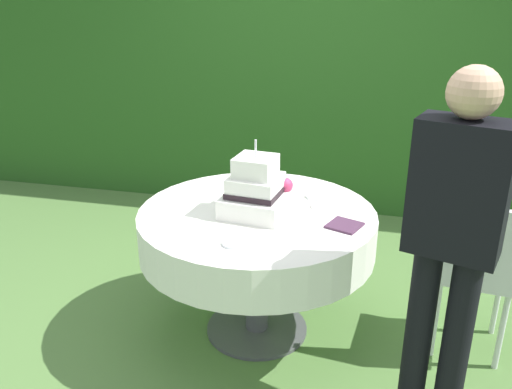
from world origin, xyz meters
name	(u,v)px	position (x,y,z in m)	size (l,w,h in m)	color
ground_plane	(257,329)	(0.00, 0.00, 0.00)	(20.00, 20.00, 0.00)	#547A3D
foliage_hedge	(316,50)	(0.00, 2.21, 1.35)	(6.85, 0.68, 2.69)	#28561E
cake_table	(257,231)	(0.00, 0.00, 0.63)	(1.27, 1.27, 0.75)	#4C4C51
wedding_cake	(256,191)	(0.00, -0.03, 0.87)	(0.36, 0.35, 0.40)	white
serving_plate_near	(234,243)	(-0.01, -0.40, 0.75)	(0.11, 0.11, 0.01)	white
serving_plate_far	(317,196)	(0.29, 0.27, 0.75)	(0.13, 0.13, 0.01)	white
serving_plate_left	(321,206)	(0.32, 0.13, 0.75)	(0.11, 0.11, 0.01)	white
serving_plate_right	(294,186)	(0.13, 0.40, 0.75)	(0.11, 0.11, 0.01)	white
napkin_stack	(344,225)	(0.47, -0.09, 0.75)	(0.15, 0.15, 0.01)	#4C2D47
garden_chair	(477,264)	(1.14, 0.06, 0.54)	(0.44, 0.44, 0.89)	white
standing_person	(453,235)	(0.92, -0.46, 0.93)	(0.40, 0.30, 1.60)	black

